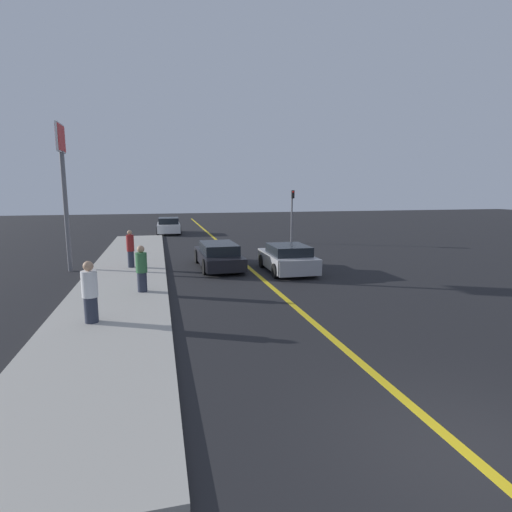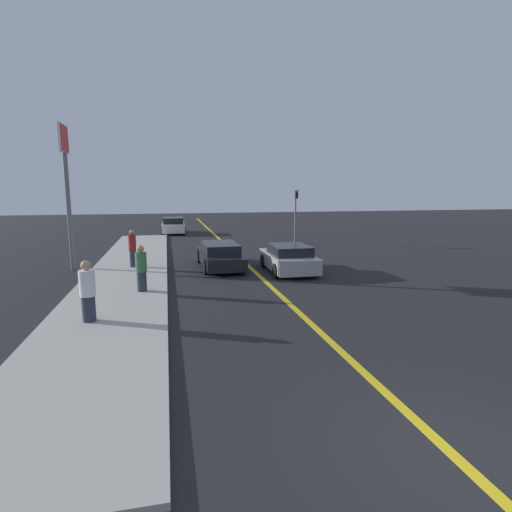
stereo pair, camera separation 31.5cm
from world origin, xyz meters
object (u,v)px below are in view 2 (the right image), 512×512
(car_far_distant, at_px, (173,226))
(pedestrian_mid_group, at_px, (141,268))
(traffic_light, at_px, (296,211))
(car_ahead_center, at_px, (220,255))
(pedestrian_far_standing, at_px, (132,248))
(roadside_sign, at_px, (66,168))
(car_near_right_lane, at_px, (288,259))
(pedestrian_near_curb, at_px, (88,292))

(car_far_distant, bearing_deg, pedestrian_mid_group, -93.12)
(car_far_distant, relative_size, pedestrian_mid_group, 2.45)
(car_far_distant, bearing_deg, traffic_light, -44.39)
(car_ahead_center, xyz_separation_m, pedestrian_far_standing, (-4.03, 0.50, 0.39))
(car_far_distant, xyz_separation_m, pedestrian_far_standing, (-2.13, -15.39, 0.33))
(pedestrian_mid_group, distance_m, roadside_sign, 7.14)
(pedestrian_mid_group, xyz_separation_m, roadside_sign, (-3.36, 5.10, 3.70))
(pedestrian_far_standing, bearing_deg, roadside_sign, 173.55)
(car_near_right_lane, xyz_separation_m, pedestrian_far_standing, (-6.93, 2.17, 0.38))
(car_near_right_lane, height_order, pedestrian_mid_group, pedestrian_mid_group)
(car_far_distant, xyz_separation_m, pedestrian_mid_group, (-1.46, -20.18, 0.27))
(pedestrian_near_curb, relative_size, pedestrian_far_standing, 0.98)
(car_near_right_lane, height_order, traffic_light, traffic_light)
(pedestrian_mid_group, xyz_separation_m, traffic_light, (9.62, 11.90, 1.33))
(car_near_right_lane, bearing_deg, car_ahead_center, 150.91)
(car_near_right_lane, bearing_deg, roadside_sign, 166.40)
(pedestrian_near_curb, distance_m, pedestrian_far_standing, 7.94)
(car_ahead_center, relative_size, roadside_sign, 0.72)
(car_ahead_center, height_order, roadside_sign, roadside_sign)
(car_far_distant, distance_m, pedestrian_mid_group, 20.24)
(car_ahead_center, bearing_deg, pedestrian_far_standing, 171.59)
(car_near_right_lane, xyz_separation_m, roadside_sign, (-9.62, 2.48, 4.02))
(car_far_distant, relative_size, pedestrian_far_standing, 2.33)
(car_near_right_lane, height_order, pedestrian_far_standing, pedestrian_far_standing)
(car_near_right_lane, distance_m, pedestrian_near_curb, 9.44)
(pedestrian_near_curb, height_order, roadside_sign, roadside_sign)
(car_near_right_lane, bearing_deg, car_far_distant, 106.13)
(traffic_light, bearing_deg, pedestrian_mid_group, -128.96)
(car_far_distant, relative_size, traffic_light, 1.11)
(car_near_right_lane, height_order, pedestrian_near_curb, pedestrian_near_curb)
(car_ahead_center, relative_size, pedestrian_mid_group, 2.86)
(roadside_sign, bearing_deg, pedestrian_near_curb, -75.46)
(pedestrian_mid_group, height_order, roadside_sign, roadside_sign)
(pedestrian_near_curb, bearing_deg, car_near_right_lane, 37.49)
(car_far_distant, distance_m, traffic_light, 11.74)
(pedestrian_far_standing, bearing_deg, traffic_light, 34.64)
(pedestrian_mid_group, height_order, traffic_light, traffic_light)
(roadside_sign, bearing_deg, car_near_right_lane, -14.45)
(car_near_right_lane, relative_size, pedestrian_mid_group, 2.36)
(pedestrian_far_standing, bearing_deg, car_ahead_center, -7.11)
(pedestrian_far_standing, xyz_separation_m, roadside_sign, (-2.69, 0.30, 3.64))
(car_near_right_lane, distance_m, traffic_light, 10.01)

